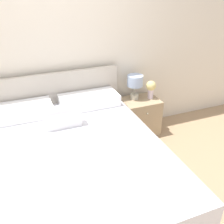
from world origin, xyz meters
name	(u,v)px	position (x,y,z in m)	size (l,w,h in m)	color
ground_plane	(58,141)	(0.00, 0.00, 0.00)	(12.00, 12.00, 0.00)	tan
wall_back	(46,47)	(0.00, 0.07, 1.30)	(8.00, 0.06, 2.60)	silver
bed	(74,168)	(0.00, -1.03, 0.32)	(1.76, 2.19, 1.00)	white
nightstand	(140,116)	(1.17, -0.22, 0.26)	(0.50, 0.42, 0.53)	tan
table_lamp	(135,83)	(1.10, -0.14, 0.77)	(0.22, 0.22, 0.34)	beige
flower_vase	(151,88)	(1.32, -0.21, 0.68)	(0.14, 0.14, 0.26)	silver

